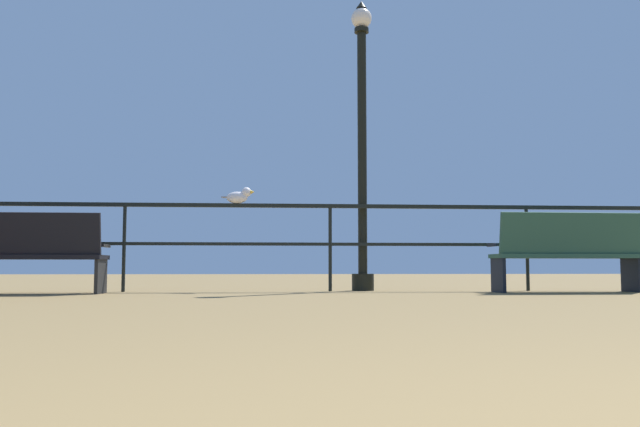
# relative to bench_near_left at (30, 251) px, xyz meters

# --- Properties ---
(pier_railing) EXTENTS (25.90, 0.05, 1.11)m
(pier_railing) POSITION_rel_bench_near_left_xyz_m (3.49, 0.65, 0.34)
(pier_railing) COLOR black
(pier_railing) RESTS_ON ground_plane
(bench_near_left) EXTENTS (1.63, 0.68, 0.92)m
(bench_near_left) POSITION_rel_bench_near_left_xyz_m (0.00, 0.00, 0.00)
(bench_near_left) COLOR black
(bench_near_left) RESTS_ON ground_plane
(bench_near_right) EXTENTS (1.78, 0.64, 0.96)m
(bench_near_right) POSITION_rel_bench_near_left_xyz_m (6.33, 0.00, 0.03)
(bench_near_right) COLOR #2A4F3D
(bench_near_right) RESTS_ON ground_plane
(lamppost_center) EXTENTS (0.29, 0.29, 3.89)m
(lamppost_center) POSITION_rel_bench_near_left_xyz_m (3.94, 0.82, 1.51)
(lamppost_center) COLOR black
(lamppost_center) RESTS_ON ground_plane
(seagull_on_rail) EXTENTS (0.43, 0.22, 0.21)m
(seagull_on_rail) POSITION_rel_bench_near_left_xyz_m (2.33, 0.65, 0.71)
(seagull_on_rail) COLOR white
(seagull_on_rail) RESTS_ON pier_railing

